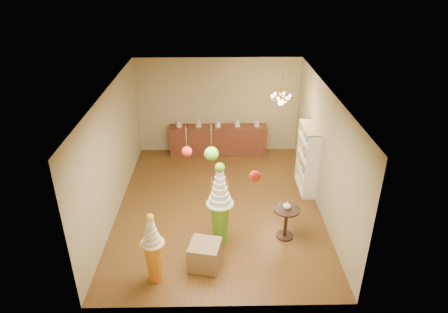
{
  "coord_description": "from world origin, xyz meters",
  "views": [
    {
      "loc": [
        -0.02,
        -8.46,
        5.69
      ],
      "look_at": [
        0.13,
        0.0,
        1.39
      ],
      "focal_mm": 32.0,
      "sensor_mm": 36.0,
      "label": 1
    }
  ],
  "objects_px": {
    "pedestal_orange": "(154,256)",
    "round_table": "(286,219)",
    "pedestal_green": "(220,212)",
    "sideboard": "(218,140)"
  },
  "relations": [
    {
      "from": "pedestal_orange",
      "to": "sideboard",
      "type": "height_order",
      "value": "pedestal_orange"
    },
    {
      "from": "round_table",
      "to": "pedestal_orange",
      "type": "bearing_deg",
      "value": -154.93
    },
    {
      "from": "pedestal_green",
      "to": "sideboard",
      "type": "xyz_separation_m",
      "value": [
        -0.02,
        4.4,
        -0.3
      ]
    },
    {
      "from": "pedestal_orange",
      "to": "round_table",
      "type": "bearing_deg",
      "value": 25.07
    },
    {
      "from": "sideboard",
      "to": "pedestal_green",
      "type": "bearing_deg",
      "value": -89.74
    },
    {
      "from": "pedestal_green",
      "to": "round_table",
      "type": "relative_size",
      "value": 2.62
    },
    {
      "from": "round_table",
      "to": "pedestal_green",
      "type": "bearing_deg",
      "value": -173.88
    },
    {
      "from": "pedestal_green",
      "to": "sideboard",
      "type": "height_order",
      "value": "pedestal_green"
    },
    {
      "from": "pedestal_green",
      "to": "sideboard",
      "type": "bearing_deg",
      "value": 90.26
    },
    {
      "from": "pedestal_green",
      "to": "sideboard",
      "type": "distance_m",
      "value": 4.41
    }
  ]
}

